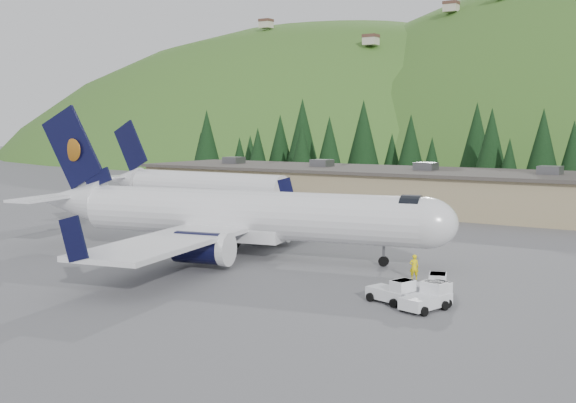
# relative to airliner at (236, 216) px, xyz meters

# --- Properties ---
(ground) EXTENTS (600.00, 600.00, 0.00)m
(ground) POSITION_rel_airliner_xyz_m (1.08, 0.21, -3.33)
(ground) COLOR #5C5C60
(airliner) EXTENTS (37.49, 35.40, 12.48)m
(airliner) POSITION_rel_airliner_xyz_m (0.00, 0.00, 0.00)
(airliner) COLOR white
(airliner) RESTS_ON ground
(second_airliner) EXTENTS (27.50, 11.00, 10.05)m
(second_airliner) POSITION_rel_airliner_xyz_m (-23.84, 22.21, -0.00)
(second_airliner) COLOR white
(second_airliner) RESTS_ON ground
(baggage_tug_a) EXTENTS (3.44, 2.64, 1.65)m
(baggage_tug_a) POSITION_rel_airliner_xyz_m (18.83, -5.84, -2.59)
(baggage_tug_a) COLOR white
(baggage_tug_a) RESTS_ON ground
(baggage_tug_b) EXTENTS (3.18, 2.42, 1.53)m
(baggage_tug_b) POSITION_rel_airliner_xyz_m (17.63, -7.80, -2.64)
(baggage_tug_b) COLOR white
(baggage_tug_b) RESTS_ON ground
(baggage_tug_c) EXTENTS (2.36, 3.20, 1.56)m
(baggage_tug_c) POSITION_rel_airliner_xyz_m (19.86, -8.18, -2.63)
(baggage_tug_c) COLOR white
(baggage_tug_c) RESTS_ON ground
(terminal_building) EXTENTS (71.00, 17.00, 6.10)m
(terminal_building) POSITION_rel_airliner_xyz_m (-3.93, 38.21, -0.70)
(terminal_building) COLOR tan
(terminal_building) RESTS_ON ground
(baggage_tug_d) EXTENTS (2.49, 3.02, 1.44)m
(baggage_tug_d) POSITION_rel_airliner_xyz_m (19.80, -7.30, -2.68)
(baggage_tug_d) COLOR white
(baggage_tug_d) RESTS_ON ground
(ramp_worker) EXTENTS (0.77, 0.71, 1.77)m
(ramp_worker) POSITION_rel_airliner_xyz_m (15.97, -0.80, -2.44)
(ramp_worker) COLOR #FFE60A
(ramp_worker) RESTS_ON ground
(tree_line) EXTENTS (112.51, 16.95, 14.41)m
(tree_line) POSITION_rel_airliner_xyz_m (-4.52, 63.28, 4.06)
(tree_line) COLOR black
(tree_line) RESTS_ON ground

